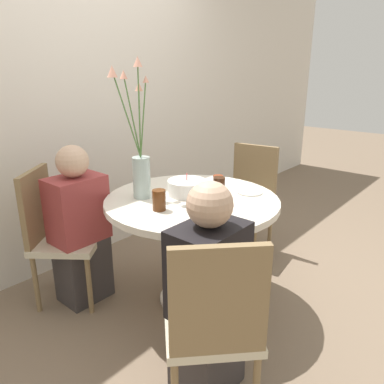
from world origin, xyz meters
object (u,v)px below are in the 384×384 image
at_px(flower_vase, 139,157).
at_px(side_plate, 249,192).
at_px(drink_glass_0, 200,201).
at_px(drink_glass_1, 159,200).
at_px(drink_glass_2, 219,188).
at_px(person_boy, 80,231).
at_px(person_woman, 208,299).
at_px(birthday_cake, 187,187).
at_px(chair_near_front, 55,229).
at_px(chair_far_back, 214,321).
at_px(drink_glass_3, 218,184).
at_px(chair_left_flank, 249,194).

distance_m(flower_vase, side_plate, 0.74).
relative_size(drink_glass_0, drink_glass_1, 1.06).
bearing_deg(drink_glass_1, drink_glass_0, -56.48).
bearing_deg(drink_glass_2, drink_glass_0, -168.69).
height_order(side_plate, person_boy, person_boy).
distance_m(flower_vase, person_woman, 0.98).
bearing_deg(drink_glass_0, birthday_cake, 54.70).
relative_size(chair_near_front, person_woman, 0.85).
bearing_deg(person_boy, drink_glass_1, -72.68).
bearing_deg(chair_far_back, birthday_cake, -88.51).
height_order(chair_near_front, chair_far_back, same).
xyz_separation_m(drink_glass_0, drink_glass_3, (0.35, 0.14, -0.01)).
bearing_deg(birthday_cake, drink_glass_2, -72.68).
relative_size(flower_vase, person_boy, 0.79).
distance_m(chair_near_front, drink_glass_1, 0.79).
distance_m(birthday_cake, flower_vase, 0.36).
bearing_deg(drink_glass_3, drink_glass_1, 173.29).
xyz_separation_m(birthday_cake, person_woman, (-0.54, -0.60, -0.28)).
xyz_separation_m(birthday_cake, drink_glass_0, (-0.18, -0.25, 0.02)).
distance_m(chair_near_front, person_boy, 0.16).
xyz_separation_m(chair_far_back, flower_vase, (0.43, 0.91, 0.48)).
height_order(chair_far_back, side_plate, chair_far_back).
distance_m(chair_near_front, chair_far_back, 1.34).
bearing_deg(chair_near_front, drink_glass_0, -103.57).
distance_m(chair_left_flank, person_boy, 1.40).
bearing_deg(flower_vase, chair_left_flank, -7.18).
height_order(chair_left_flank, person_boy, person_boy).
bearing_deg(drink_glass_2, person_boy, 127.66).
height_order(birthday_cake, drink_glass_0, birthday_cake).
bearing_deg(chair_left_flank, person_boy, -116.85).
bearing_deg(chair_far_back, person_woman, -90.00).
height_order(side_plate, drink_glass_0, drink_glass_0).
relative_size(chair_near_front, drink_glass_3, 8.10).
xyz_separation_m(chair_far_back, drink_glass_2, (0.71, 0.51, 0.30)).
bearing_deg(chair_near_front, chair_far_back, -130.88).
xyz_separation_m(flower_vase, drink_glass_3, (0.39, -0.31, -0.20)).
height_order(drink_glass_3, person_boy, person_boy).
xyz_separation_m(drink_glass_2, person_boy, (-0.55, 0.71, -0.30)).
height_order(drink_glass_1, drink_glass_3, drink_glass_1).
bearing_deg(flower_vase, chair_far_back, -115.29).
relative_size(birthday_cake, drink_glass_1, 2.06).
relative_size(chair_left_flank, person_woman, 0.85).
distance_m(drink_glass_2, drink_glass_3, 0.14).
bearing_deg(drink_glass_2, flower_vase, 125.38).
height_order(chair_near_front, person_woman, person_woman).
height_order(drink_glass_0, drink_glass_2, drink_glass_2).
height_order(chair_left_flank, person_woman, person_woman).
bearing_deg(chair_near_front, drink_glass_2, -90.35).
xyz_separation_m(chair_left_flank, person_woman, (-1.38, -0.66, -0.01)).
height_order(chair_left_flank, drink_glass_1, chair_left_flank).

